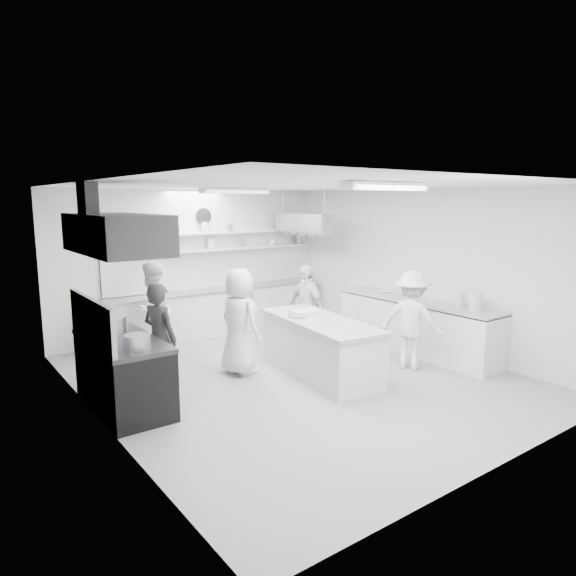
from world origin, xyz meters
TOP-DOWN VIEW (x-y plane):
  - floor at (0.00, 0.00)m, footprint 6.00×7.00m
  - ceiling at (0.00, 0.00)m, footprint 6.00×7.00m
  - wall_back at (0.00, 3.50)m, footprint 6.00×0.04m
  - wall_front at (0.00, -3.50)m, footprint 6.00×0.04m
  - wall_left at (-3.00, 0.00)m, footprint 0.04×7.00m
  - wall_right at (3.00, 0.00)m, footprint 0.04×7.00m
  - stove at (-2.60, 0.40)m, footprint 0.80×1.80m
  - exhaust_hood at (-2.60, 0.40)m, footprint 0.85×2.00m
  - back_counter at (0.30, 3.20)m, footprint 5.00×0.60m
  - shelf_lower at (0.70, 3.37)m, footprint 4.20×0.26m
  - shelf_upper at (0.70, 3.37)m, footprint 4.20×0.26m
  - pass_through_window at (-1.30, 3.48)m, footprint 1.30×0.04m
  - wall_clock at (0.20, 3.46)m, footprint 0.32×0.05m
  - right_counter at (2.65, -0.20)m, footprint 0.74×3.30m
  - pot_rack at (2.00, 2.40)m, footprint 0.30×1.60m
  - light_fixture_front at (0.00, -1.80)m, footprint 1.30×0.25m
  - light_fixture_rear at (0.00, 1.80)m, footprint 1.30×0.25m
  - prep_island at (0.40, -0.14)m, footprint 1.15×2.41m
  - stove_pot at (-2.60, 0.83)m, footprint 0.46×0.46m
  - cook_stove at (-1.98, 0.62)m, footprint 0.57×0.69m
  - cook_back at (-1.38, 2.44)m, footprint 1.05×0.99m
  - cook_island_left at (-0.62, 0.68)m, footprint 0.66×0.91m
  - cook_island_right at (1.13, 1.16)m, footprint 0.40×0.94m
  - cook_right at (1.82, -0.79)m, footprint 0.98×1.22m
  - bowl_island_a at (0.21, 0.23)m, footprint 0.34×0.34m
  - bowl_island_b at (0.28, -0.63)m, footprint 0.26×0.26m
  - bowl_right at (2.74, 0.69)m, footprint 0.26×0.26m

SIDE VIEW (x-z plane):
  - floor at x=0.00m, z-range -0.02..0.00m
  - prep_island at x=0.40m, z-range 0.00..0.85m
  - stove at x=-2.60m, z-range 0.00..0.90m
  - back_counter at x=0.30m, z-range 0.00..0.92m
  - right_counter at x=2.65m, z-range 0.00..0.94m
  - cook_island_right at x=1.13m, z-range 0.00..1.59m
  - cook_stove at x=-1.98m, z-range 0.00..1.62m
  - cook_right at x=1.82m, z-range 0.00..1.64m
  - cook_back at x=-1.38m, z-range 0.00..1.71m
  - cook_island_left at x=-0.62m, z-range 0.00..1.72m
  - bowl_island_b at x=0.28m, z-range 0.85..0.92m
  - bowl_island_a at x=0.21m, z-range 0.85..0.93m
  - bowl_right at x=2.74m, z-range 0.94..1.00m
  - stove_pot at x=-2.60m, z-range 0.91..1.18m
  - pass_through_window at x=-1.30m, z-range 0.95..1.95m
  - wall_back at x=0.00m, z-range 0.00..3.00m
  - wall_front at x=0.00m, z-range 0.00..3.00m
  - wall_left at x=-3.00m, z-range 0.00..3.00m
  - wall_right at x=3.00m, z-range 0.00..3.00m
  - shelf_lower at x=0.70m, z-range 1.73..1.77m
  - shelf_upper at x=0.70m, z-range 2.08..2.12m
  - pot_rack at x=2.00m, z-range 2.10..2.50m
  - exhaust_hood at x=-2.60m, z-range 2.10..2.60m
  - wall_clock at x=0.20m, z-range 2.29..2.61m
  - light_fixture_front at x=0.00m, z-range 2.89..2.99m
  - light_fixture_rear at x=0.00m, z-range 2.89..2.99m
  - ceiling at x=0.00m, z-range 3.00..3.02m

